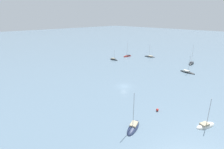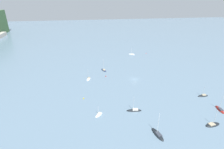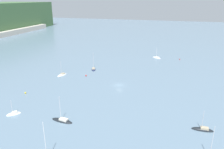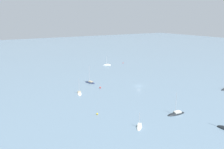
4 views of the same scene
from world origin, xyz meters
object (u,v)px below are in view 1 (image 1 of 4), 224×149
(sailboat_1, at_px, (187,72))
(sailboat_5, at_px, (127,56))
(sailboat_4, at_px, (150,57))
(mooring_buoy_0, at_px, (157,110))
(sailboat_6, at_px, (191,64))
(sailboat_8, at_px, (133,128))
(sailboat_3, at_px, (114,60))
(sailboat_0, at_px, (205,126))

(sailboat_1, xyz_separation_m, sailboat_5, (-5.78, -42.18, -0.03))
(sailboat_4, bearing_deg, mooring_buoy_0, 117.13)
(sailboat_6, distance_m, mooring_buoy_0, 59.44)
(sailboat_1, distance_m, sailboat_5, 42.58)
(sailboat_4, height_order, sailboat_8, sailboat_8)
(sailboat_3, distance_m, sailboat_8, 67.74)
(sailboat_8, bearing_deg, sailboat_6, 170.82)
(sailboat_3, xyz_separation_m, sailboat_6, (-24.30, 36.65, -0.00))
(sailboat_1, height_order, sailboat_8, sailboat_8)
(sailboat_4, height_order, sailboat_6, sailboat_6)
(sailboat_4, distance_m, sailboat_5, 14.44)
(sailboat_3, relative_size, sailboat_6, 0.62)
(sailboat_0, xyz_separation_m, sailboat_5, (-44.28, -63.32, -0.01))
(sailboat_0, bearing_deg, sailboat_3, 83.81)
(sailboat_8, bearing_deg, sailboat_4, -169.85)
(sailboat_4, relative_size, sailboat_6, 0.73)
(sailboat_0, distance_m, sailboat_8, 17.56)
(sailboat_1, xyz_separation_m, sailboat_4, (-15.22, -31.25, -0.03))
(sailboat_6, xyz_separation_m, mooring_buoy_0, (57.69, 14.34, 0.28))
(sailboat_4, distance_m, sailboat_6, 26.13)
(sailboat_1, height_order, sailboat_3, sailboat_1)
(sailboat_5, height_order, mooring_buoy_0, sailboat_5)
(mooring_buoy_0, bearing_deg, sailboat_1, -167.31)
(sailboat_4, xyz_separation_m, sailboat_8, (66.78, 40.65, 0.03))
(sailboat_0, relative_size, sailboat_8, 0.81)
(sailboat_0, xyz_separation_m, sailboat_8, (13.06, -11.74, 0.01))
(sailboat_1, distance_m, sailboat_6, 17.83)
(sailboat_3, xyz_separation_m, sailboat_8, (44.32, 51.23, 0.01))
(sailboat_4, height_order, sailboat_5, sailboat_5)
(sailboat_5, bearing_deg, sailboat_1, 88.23)
(sailboat_1, xyz_separation_m, mooring_buoy_0, (40.62, 9.15, 0.26))
(sailboat_0, xyz_separation_m, mooring_buoy_0, (2.12, -11.99, 0.28))
(sailboat_0, relative_size, sailboat_1, 0.90)
(sailboat_1, bearing_deg, sailboat_3, -163.34)
(sailboat_6, height_order, sailboat_8, sailboat_6)
(sailboat_3, bearing_deg, sailboat_4, 64.32)
(sailboat_0, relative_size, sailboat_4, 0.97)
(sailboat_3, xyz_separation_m, sailboat_4, (-22.45, 10.58, -0.02))
(sailboat_8, bearing_deg, sailboat_0, 116.86)
(sailboat_8, bearing_deg, mooring_buoy_0, 160.10)
(sailboat_5, relative_size, mooring_buoy_0, 13.88)
(sailboat_0, relative_size, sailboat_5, 0.80)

